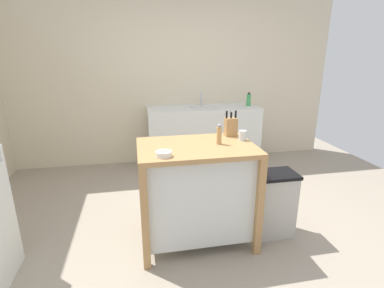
# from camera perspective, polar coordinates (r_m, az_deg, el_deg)

# --- Properties ---
(ground_plane) EXTENTS (5.97, 5.97, 0.00)m
(ground_plane) POSITION_cam_1_polar(r_m,az_deg,el_deg) (2.92, 3.66, -17.65)
(ground_plane) COLOR gray
(ground_plane) RESTS_ON ground
(wall_back) EXTENTS (4.97, 0.10, 2.60)m
(wall_back) POSITION_cam_1_polar(r_m,az_deg,el_deg) (4.59, -3.23, 12.70)
(wall_back) COLOR beige
(wall_back) RESTS_ON ground
(kitchen_island) EXTENTS (1.00, 0.68, 0.92)m
(kitchen_island) POSITION_cam_1_polar(r_m,az_deg,el_deg) (2.64, 0.85, -8.69)
(kitchen_island) COLOR #AD7F4C
(kitchen_island) RESTS_ON ground
(knife_block) EXTENTS (0.11, 0.09, 0.24)m
(knife_block) POSITION_cam_1_polar(r_m,az_deg,el_deg) (2.79, 7.57, 3.43)
(knife_block) COLOR #AD7F4C
(knife_block) RESTS_ON kitchen_island
(bowl_stoneware_deep) EXTENTS (0.12, 0.12, 0.04)m
(bowl_stoneware_deep) POSITION_cam_1_polar(r_m,az_deg,el_deg) (2.23, -5.56, -1.90)
(bowl_stoneware_deep) COLOR silver
(bowl_stoneware_deep) RESTS_ON kitchen_island
(drinking_cup) EXTENTS (0.07, 0.07, 0.09)m
(drinking_cup) POSITION_cam_1_polar(r_m,az_deg,el_deg) (2.66, 9.84, 1.67)
(drinking_cup) COLOR silver
(drinking_cup) RESTS_ON kitchen_island
(pepper_grinder) EXTENTS (0.04, 0.04, 0.18)m
(pepper_grinder) POSITION_cam_1_polar(r_m,az_deg,el_deg) (2.51, 5.32, 1.84)
(pepper_grinder) COLOR tan
(pepper_grinder) RESTS_ON kitchen_island
(trash_bin) EXTENTS (0.36, 0.28, 0.63)m
(trash_bin) POSITION_cam_1_polar(r_m,az_deg,el_deg) (2.91, 15.79, -11.12)
(trash_bin) COLOR #B7B2A8
(trash_bin) RESTS_ON ground
(sink_counter) EXTENTS (1.65, 0.60, 0.90)m
(sink_counter) POSITION_cam_1_polar(r_m,az_deg,el_deg) (4.47, 2.13, 1.53)
(sink_counter) COLOR silver
(sink_counter) RESTS_ON ground
(sink_faucet) EXTENTS (0.02, 0.02, 0.22)m
(sink_faucet) POSITION_cam_1_polar(r_m,az_deg,el_deg) (4.48, 1.79, 8.89)
(sink_faucet) COLOR #B7BCC1
(sink_faucet) RESTS_ON sink_counter
(bottle_dish_soap) EXTENTS (0.07, 0.07, 0.20)m
(bottle_dish_soap) POSITION_cam_1_polar(r_m,az_deg,el_deg) (4.55, 11.00, 8.49)
(bottle_dish_soap) COLOR green
(bottle_dish_soap) RESTS_ON sink_counter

